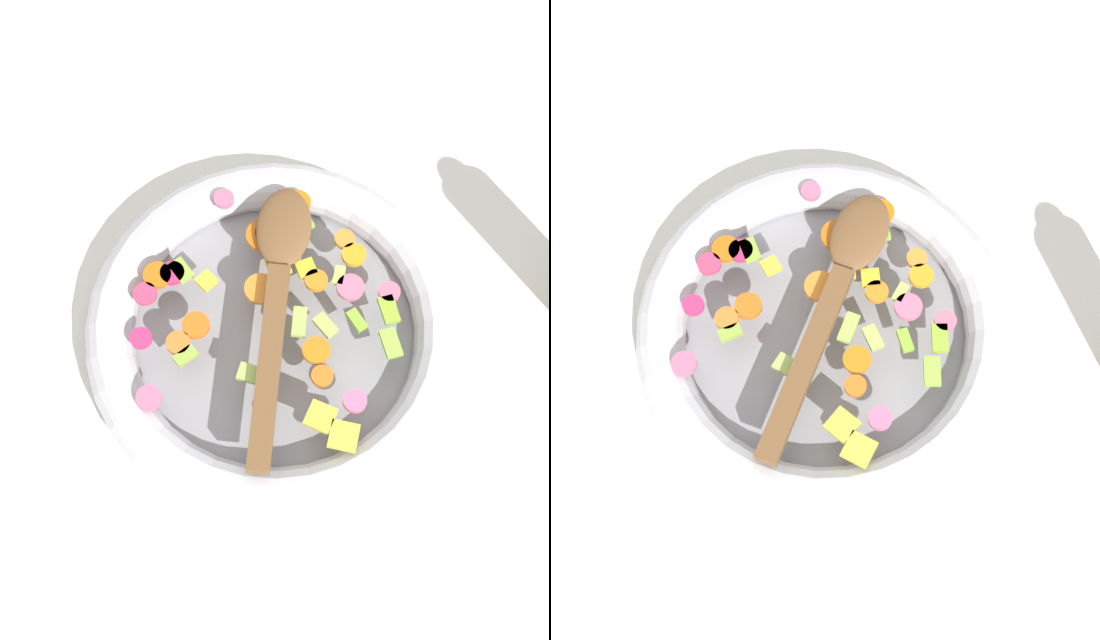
# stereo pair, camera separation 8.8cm
# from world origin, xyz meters

# --- Properties ---
(ground_plane) EXTENTS (4.00, 4.00, 0.00)m
(ground_plane) POSITION_xyz_m (0.00, 0.00, 0.00)
(ground_plane) COLOR silver
(skillet) EXTENTS (0.38, 0.38, 0.05)m
(skillet) POSITION_xyz_m (0.00, 0.00, 0.02)
(skillet) COLOR gray
(skillet) RESTS_ON ground_plane
(chopped_vegetables) EXTENTS (0.28, 0.28, 0.01)m
(chopped_vegetables) POSITION_xyz_m (-0.01, 0.01, 0.05)
(chopped_vegetables) COLOR orange
(chopped_vegetables) RESTS_ON skillet
(wooden_spoon) EXTENTS (0.12, 0.30, 0.01)m
(wooden_spoon) POSITION_xyz_m (-0.01, 0.03, 0.06)
(wooden_spoon) COLOR brown
(wooden_spoon) RESTS_ON chopped_vegetables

